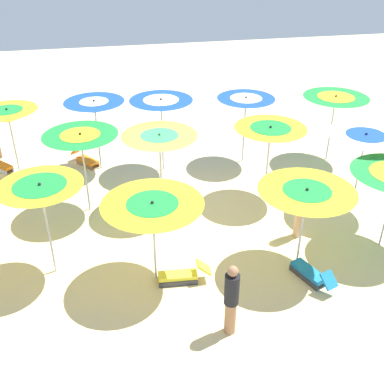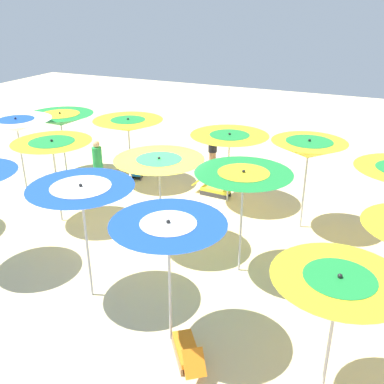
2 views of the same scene
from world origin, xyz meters
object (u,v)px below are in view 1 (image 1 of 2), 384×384
(beach_umbrella_8, at_px, (81,141))
(beach_umbrella_6, at_px, (270,133))
(beach_umbrella_2, at_px, (161,105))
(lounger_0, at_px, (181,275))
(beach_umbrella_0, at_px, (335,101))
(beach_umbrella_12, at_px, (153,209))
(beach_umbrella_4, at_px, (8,116))
(beach_umbrella_5, at_px, (365,141))
(beach_umbrella_11, at_px, (306,197))
(beachgoer_1, at_px, (231,299))
(lounger_2, at_px, (86,159))
(lounger_1, at_px, (311,273))
(beachgoer_0, at_px, (301,208))
(beach_umbrella_7, at_px, (160,141))
(beach_umbrella_13, at_px, (41,193))
(beach_umbrella_1, at_px, (246,103))
(beach_umbrella_3, at_px, (95,107))

(beach_umbrella_8, bearing_deg, beach_umbrella_6, -3.66)
(beach_umbrella_2, relative_size, beach_umbrella_6, 1.08)
(beach_umbrella_2, height_order, lounger_0, beach_umbrella_2)
(beach_umbrella_0, distance_m, beach_umbrella_12, 8.59)
(beach_umbrella_4, height_order, beach_umbrella_5, beach_umbrella_5)
(beach_umbrella_4, xyz_separation_m, beach_umbrella_8, (2.31, -2.85, 0.18))
(beach_umbrella_4, height_order, beach_umbrella_11, beach_umbrella_4)
(beachgoer_1, bearing_deg, beach_umbrella_8, -18.40)
(beach_umbrella_12, height_order, lounger_2, beach_umbrella_12)
(beach_umbrella_0, xyz_separation_m, beach_umbrella_2, (-5.86, 0.40, 0.13))
(beach_umbrella_0, height_order, beach_umbrella_4, beach_umbrella_0)
(beach_umbrella_11, height_order, lounger_1, beach_umbrella_11)
(lounger_2, bearing_deg, beach_umbrella_0, 44.31)
(beachgoer_0, bearing_deg, beach_umbrella_5, -0.35)
(lounger_2, relative_size, beachgoer_0, 0.67)
(beach_umbrella_7, distance_m, beach_umbrella_13, 3.85)
(beach_umbrella_5, bearing_deg, beach_umbrella_13, -172.05)
(beachgoer_0, xyz_separation_m, beachgoer_1, (-2.72, -2.93, 0.02))
(beach_umbrella_4, distance_m, lounger_0, 8.08)
(beach_umbrella_5, height_order, beach_umbrella_7, beach_umbrella_5)
(beach_umbrella_8, bearing_deg, beach_umbrella_7, -6.96)
(beach_umbrella_8, bearing_deg, beach_umbrella_12, -66.09)
(beachgoer_0, bearing_deg, lounger_2, 110.72)
(beach_umbrella_2, relative_size, beach_umbrella_12, 1.11)
(beach_umbrella_1, xyz_separation_m, lounger_2, (-5.46, 0.84, -1.94))
(beach_umbrella_13, bearing_deg, beach_umbrella_1, 37.93)
(beach_umbrella_0, relative_size, beach_umbrella_1, 0.99)
(beach_umbrella_1, height_order, beach_umbrella_3, beach_umbrella_3)
(beach_umbrella_4, bearing_deg, lounger_1, -43.62)
(beach_umbrella_1, xyz_separation_m, beach_umbrella_5, (2.28, -3.67, 0.04))
(beach_umbrella_7, relative_size, lounger_2, 2.07)
(beachgoer_1, bearing_deg, beach_umbrella_4, -14.02)
(beach_umbrella_4, distance_m, lounger_1, 10.43)
(beachgoer_1, bearing_deg, beach_umbrella_1, -64.60)
(beach_umbrella_4, height_order, beach_umbrella_8, beach_umbrella_8)
(lounger_1, bearing_deg, beach_umbrella_8, 30.16)
(beach_umbrella_5, relative_size, beachgoer_1, 1.41)
(beach_umbrella_7, height_order, lounger_1, beach_umbrella_7)
(beach_umbrella_1, xyz_separation_m, beach_umbrella_3, (-4.95, 0.46, 0.06))
(beach_umbrella_5, relative_size, beach_umbrella_8, 0.99)
(beach_umbrella_11, distance_m, beachgoer_0, 1.63)
(beach_umbrella_4, relative_size, beach_umbrella_13, 0.93)
(lounger_1, distance_m, beachgoer_1, 2.70)
(beach_umbrella_12, bearing_deg, lounger_1, -12.74)
(lounger_1, bearing_deg, lounger_2, 15.46)
(beach_umbrella_0, bearing_deg, beach_umbrella_11, -122.10)
(beach_umbrella_11, bearing_deg, beach_umbrella_3, 126.42)
(beach_umbrella_5, distance_m, beach_umbrella_8, 7.80)
(beach_umbrella_2, relative_size, beachgoer_0, 1.50)
(beach_umbrella_8, distance_m, beachgoer_1, 6.22)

